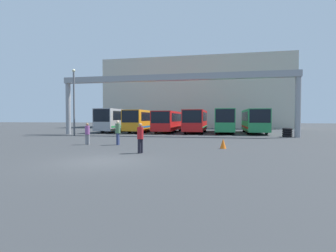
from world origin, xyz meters
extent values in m
plane|color=#2D3033|center=(0.00, 0.00, 0.00)|extent=(200.00, 200.00, 0.00)
cube|color=#B7B2A3|center=(0.00, 46.59, 7.23)|extent=(38.62, 12.00, 14.46)
cylinder|color=gray|center=(-13.38, 18.34, 3.18)|extent=(0.60, 0.60, 6.37)
cylinder|color=gray|center=(13.38, 18.34, 3.18)|extent=(0.60, 0.60, 6.37)
cube|color=gray|center=(0.00, 18.34, 6.72)|extent=(27.36, 0.80, 0.70)
cube|color=#999EA5|center=(-9.86, 26.20, 1.84)|extent=(2.50, 11.84, 2.98)
cube|color=black|center=(-9.86, 20.30, 2.39)|extent=(2.30, 0.06, 1.67)
cube|color=black|center=(-9.86, 26.20, 2.39)|extent=(2.53, 10.06, 1.25)
cube|color=#268C4C|center=(-9.86, 26.20, 0.89)|extent=(2.53, 11.25, 0.24)
cylinder|color=black|center=(-10.95, 22.88, 0.55)|extent=(0.28, 1.10, 1.10)
cylinder|color=black|center=(-8.77, 22.88, 0.55)|extent=(0.28, 1.10, 1.10)
cylinder|color=black|center=(-10.95, 29.51, 0.55)|extent=(0.28, 1.10, 1.10)
cylinder|color=black|center=(-8.77, 29.51, 0.55)|extent=(0.28, 1.10, 1.10)
cube|color=orange|center=(-5.91, 26.10, 1.74)|extent=(2.43, 11.65, 2.78)
cube|color=black|center=(-5.91, 20.30, 2.25)|extent=(2.24, 0.06, 1.56)
cube|color=black|center=(-5.91, 26.10, 2.25)|extent=(2.46, 9.90, 1.17)
cube|color=#1966B2|center=(-5.91, 26.10, 0.85)|extent=(2.46, 11.07, 0.24)
cylinder|color=black|center=(-6.97, 22.84, 0.53)|extent=(0.28, 1.06, 1.06)
cylinder|color=black|center=(-4.86, 22.84, 0.53)|extent=(0.28, 1.06, 1.06)
cylinder|color=black|center=(-6.97, 29.36, 0.53)|extent=(0.28, 1.06, 1.06)
cylinder|color=black|center=(-4.86, 29.36, 0.53)|extent=(0.28, 1.06, 1.06)
cube|color=red|center=(-1.97, 25.75, 1.66)|extent=(2.59, 10.94, 2.62)
cube|color=black|center=(-1.97, 20.30, 2.13)|extent=(2.38, 0.06, 1.46)
cube|color=black|center=(-1.97, 25.75, 2.13)|extent=(2.62, 9.30, 1.10)
cube|color=red|center=(-1.97, 25.75, 0.82)|extent=(2.62, 10.40, 0.24)
cylinder|color=black|center=(-3.11, 22.69, 0.55)|extent=(0.28, 1.10, 1.10)
cylinder|color=black|center=(-0.84, 22.69, 0.55)|extent=(0.28, 1.10, 1.10)
cylinder|color=black|center=(-3.11, 28.81, 0.55)|extent=(0.28, 1.10, 1.10)
cylinder|color=black|center=(-0.84, 28.81, 0.55)|extent=(0.28, 1.10, 1.10)
cube|color=red|center=(1.97, 25.34, 1.73)|extent=(2.58, 10.12, 2.76)
cube|color=black|center=(1.97, 20.30, 2.24)|extent=(2.38, 0.06, 1.55)
cube|color=black|center=(1.97, 25.34, 2.24)|extent=(2.61, 8.60, 1.16)
cube|color=#268C4C|center=(1.97, 25.34, 0.85)|extent=(2.61, 9.62, 0.24)
cylinder|color=black|center=(0.84, 22.51, 0.49)|extent=(0.28, 0.97, 0.97)
cylinder|color=black|center=(3.10, 22.51, 0.49)|extent=(0.28, 0.97, 0.97)
cylinder|color=black|center=(0.84, 28.18, 0.49)|extent=(0.28, 0.97, 0.97)
cylinder|color=black|center=(3.10, 28.18, 0.49)|extent=(0.28, 0.97, 0.97)
cube|color=#268C4C|center=(5.91, 26.11, 1.78)|extent=(2.42, 11.67, 2.86)
cube|color=black|center=(5.91, 20.30, 2.31)|extent=(2.22, 0.06, 1.60)
cube|color=black|center=(5.91, 26.11, 2.31)|extent=(2.45, 9.92, 1.20)
cube|color=red|center=(5.91, 26.11, 0.87)|extent=(2.45, 11.09, 0.24)
cylinder|color=black|center=(4.87, 22.85, 0.55)|extent=(0.28, 1.09, 1.09)
cylinder|color=black|center=(6.96, 22.85, 0.55)|extent=(0.28, 1.09, 1.09)
cylinder|color=black|center=(4.87, 29.38, 0.55)|extent=(0.28, 1.09, 1.09)
cylinder|color=black|center=(6.96, 29.38, 0.55)|extent=(0.28, 1.09, 1.09)
cube|color=#268C4C|center=(9.86, 25.62, 1.76)|extent=(2.55, 10.68, 2.82)
cube|color=black|center=(9.86, 20.30, 2.28)|extent=(2.35, 0.06, 1.58)
cube|color=black|center=(9.86, 25.62, 2.28)|extent=(2.58, 9.08, 1.18)
cube|color=red|center=(9.86, 25.62, 0.86)|extent=(2.58, 10.15, 0.24)
cylinder|color=black|center=(8.74, 22.63, 0.50)|extent=(0.28, 0.99, 0.99)
cylinder|color=black|center=(10.97, 22.63, 0.50)|extent=(0.28, 0.99, 0.99)
cylinder|color=black|center=(8.74, 28.61, 0.50)|extent=(0.28, 0.99, 0.99)
cylinder|color=black|center=(10.97, 28.61, 0.50)|extent=(0.28, 0.99, 0.99)
cylinder|color=black|center=(0.93, 3.19, 0.42)|extent=(0.19, 0.19, 0.83)
cylinder|color=black|center=(0.85, 3.05, 0.42)|extent=(0.19, 0.19, 0.83)
cylinder|color=#A5191E|center=(0.89, 3.12, 1.18)|extent=(0.36, 0.36, 0.69)
sphere|color=#8C6647|center=(0.89, 3.12, 1.63)|extent=(0.22, 0.22, 0.22)
cylinder|color=gray|center=(-4.67, 7.01, 0.40)|extent=(0.18, 0.18, 0.79)
cylinder|color=gray|center=(-4.52, 7.05, 0.40)|extent=(0.18, 0.18, 0.79)
cylinder|color=#8C4C8C|center=(-4.60, 7.03, 1.12)|extent=(0.35, 0.35, 0.66)
sphere|color=#8C6647|center=(-4.60, 7.03, 1.56)|extent=(0.21, 0.21, 0.21)
cylinder|color=navy|center=(-2.21, 7.21, 0.44)|extent=(0.20, 0.20, 0.89)
cylinder|color=navy|center=(-2.23, 7.39, 0.44)|extent=(0.20, 0.20, 0.89)
cylinder|color=#4C724C|center=(-2.22, 7.30, 1.25)|extent=(0.39, 0.39, 0.74)
sphere|color=beige|center=(-2.22, 7.30, 1.74)|extent=(0.24, 0.24, 0.24)
cone|color=orange|center=(5.62, 6.46, 0.34)|extent=(0.42, 0.42, 0.68)
torus|color=black|center=(12.52, 19.00, 0.12)|extent=(1.04, 1.04, 0.24)
torus|color=black|center=(12.52, 19.00, 0.36)|extent=(1.04, 1.04, 0.24)
torus|color=black|center=(12.52, 19.00, 0.60)|extent=(1.04, 1.04, 0.24)
torus|color=black|center=(12.52, 19.00, 0.84)|extent=(1.04, 1.04, 0.24)
cylinder|color=#595B60|center=(-11.34, 16.30, 3.70)|extent=(0.20, 0.20, 7.40)
sphere|color=beige|center=(-11.34, 16.30, 7.55)|extent=(0.36, 0.36, 0.36)
camera|label=1|loc=(5.49, -11.40, 2.04)|focal=28.00mm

